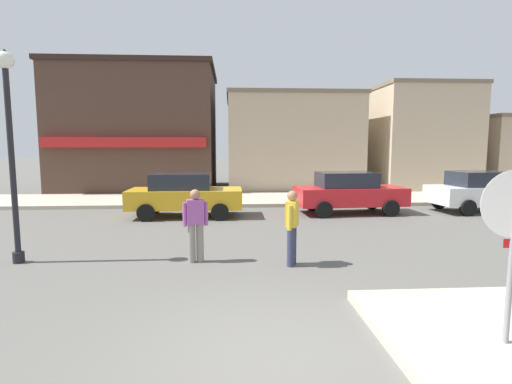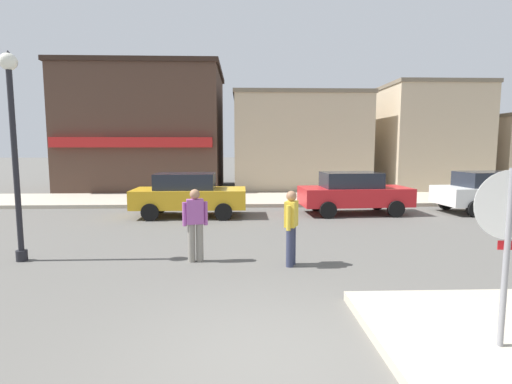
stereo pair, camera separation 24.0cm
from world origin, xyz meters
The scene contains 12 objects.
ground_plane centered at (0.00, 0.00, 0.00)m, with size 160.00×160.00×0.00m, color #5B5954.
kerb_far centered at (0.00, 13.71, 0.07)m, with size 80.00×4.00×0.15m, color #B7AD99.
lamp_post centered at (-5.26, 4.33, 2.96)m, with size 0.36×0.36×4.54m.
parked_car_nearest centered at (-2.27, 9.80, 0.81)m, with size 4.00×1.88×1.56m.
parked_car_second centered at (3.81, 10.12, 0.81)m, with size 4.10×2.06×1.56m.
parked_car_third centered at (9.08, 10.24, 0.81)m, with size 4.16×2.19×1.56m.
pedestrian_crossing_near centered at (0.68, 3.76, 0.87)m, with size 0.34×0.54×1.61m.
pedestrian_crossing_far centered at (-1.39, 4.13, 0.87)m, with size 0.56×0.28×1.61m.
building_corner_shop centered at (-5.78, 19.25, 3.44)m, with size 8.61×7.58×6.87m.
building_storefront_left_near centered at (2.91, 19.40, 2.71)m, with size 7.38×7.02×5.41m.
building_storefront_left_mid centered at (10.22, 19.08, 2.96)m, with size 5.22×7.03×5.91m.
building_storefront_right_near centered at (16.73, 19.82, 2.13)m, with size 5.98×7.58×4.26m.
Camera 1 is at (-0.61, -4.49, 2.56)m, focal length 28.00 mm.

